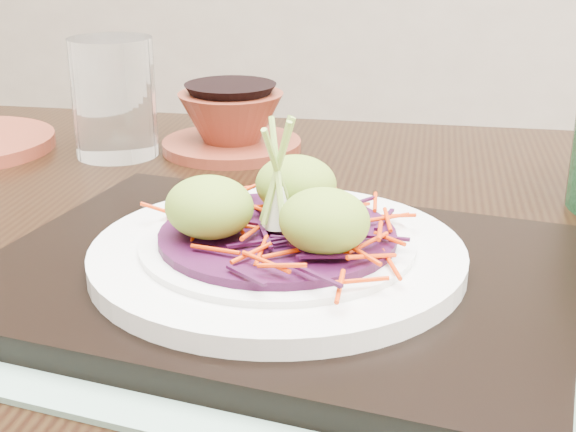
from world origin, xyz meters
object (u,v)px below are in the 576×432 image
(dining_table, at_px, (233,416))
(water_glass, at_px, (114,98))
(white_plate, at_px, (278,253))
(serving_tray, at_px, (278,276))
(terracotta_bowl_set, at_px, (231,125))

(dining_table, height_order, water_glass, water_glass)
(dining_table, distance_m, water_glass, 0.35)
(white_plate, bearing_deg, serving_tray, 0.00)
(dining_table, bearing_deg, white_plate, -24.53)
(dining_table, xyz_separation_m, terracotta_bowl_set, (-0.11, 0.28, 0.13))
(white_plate, distance_m, water_glass, 0.35)
(serving_tray, distance_m, water_glass, 0.35)
(serving_tray, bearing_deg, white_plate, -178.45)
(serving_tray, height_order, terracotta_bowl_set, terracotta_bowl_set)
(dining_table, distance_m, terracotta_bowl_set, 0.33)
(terracotta_bowl_set, bearing_deg, serving_tray, -62.58)
(dining_table, bearing_deg, water_glass, 124.61)
(dining_table, bearing_deg, terracotta_bowl_set, 103.62)
(white_plate, height_order, water_glass, water_glass)
(serving_tray, bearing_deg, dining_table, 165.37)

